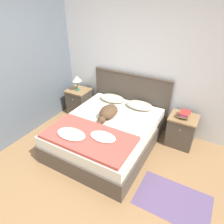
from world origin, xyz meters
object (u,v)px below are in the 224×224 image
(nightstand_left, at_px, (79,101))
(pillow_left, at_px, (112,98))
(bed, at_px, (107,134))
(table_lamp, at_px, (77,79))
(nightstand_right, at_px, (181,130))
(pillow_right, at_px, (140,105))
(book_stack, at_px, (184,115))
(dog, at_px, (108,112))

(nightstand_left, relative_size, pillow_left, 1.10)
(bed, height_order, table_lamp, table_lamp)
(nightstand_right, bearing_deg, pillow_right, 177.65)
(pillow_right, bearing_deg, book_stack, -3.66)
(pillow_left, distance_m, dog, 0.66)
(pillow_right, xyz_separation_m, dog, (-0.36, -0.60, 0.05))
(pillow_right, relative_size, dog, 0.87)
(bed, bearing_deg, nightstand_right, 31.32)
(nightstand_left, distance_m, pillow_right, 1.51)
(bed, bearing_deg, pillow_left, 112.36)
(nightstand_right, distance_m, table_lamp, 2.42)
(pillow_right, height_order, dog, dog)
(pillow_left, height_order, pillow_right, same)
(nightstand_right, height_order, book_stack, book_stack)
(pillow_left, height_order, table_lamp, table_lamp)
(bed, distance_m, nightstand_right, 1.38)
(bed, relative_size, table_lamp, 5.76)
(bed, xyz_separation_m, dog, (-0.05, 0.15, 0.37))
(nightstand_left, height_order, pillow_right, pillow_right)
(nightstand_left, xyz_separation_m, table_lamp, (0.00, -0.02, 0.56))
(bed, height_order, nightstand_right, nightstand_right)
(pillow_right, bearing_deg, pillow_left, 180.00)
(pillow_left, relative_size, table_lamp, 1.61)
(nightstand_left, distance_m, nightstand_right, 2.35)
(nightstand_right, xyz_separation_m, dog, (-1.23, -0.57, 0.33))
(nightstand_right, relative_size, pillow_left, 1.10)
(nightstand_right, bearing_deg, dog, -155.11)
(pillow_left, relative_size, dog, 0.87)
(nightstand_left, height_order, pillow_left, pillow_left)
(table_lamp, bearing_deg, nightstand_left, 90.00)
(dog, relative_size, book_stack, 2.52)
(book_stack, bearing_deg, nightstand_right, 83.97)
(bed, distance_m, book_stack, 1.42)
(nightstand_right, relative_size, book_stack, 2.41)
(nightstand_left, relative_size, dog, 0.96)
(nightstand_left, distance_m, table_lamp, 0.56)
(pillow_left, bearing_deg, pillow_right, 0.00)
(dog, height_order, book_stack, dog)
(pillow_left, bearing_deg, nightstand_left, -177.65)
(dog, xyz_separation_m, book_stack, (1.23, 0.55, 0.03))
(pillow_right, height_order, book_stack, book_stack)
(bed, bearing_deg, dog, 109.30)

